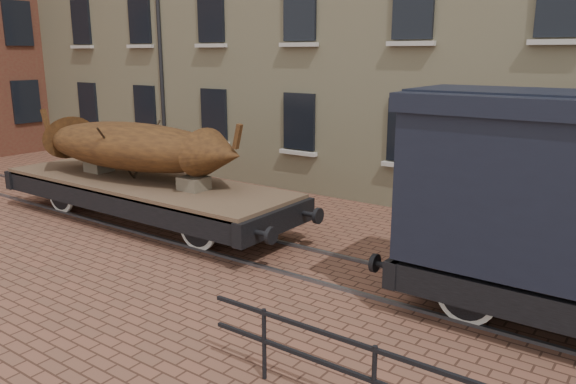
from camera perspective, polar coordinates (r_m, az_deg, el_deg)
The scene contains 4 objects.
ground at distance 12.25m, azimuth -2.48°, elevation -6.18°, with size 90.00×90.00×0.00m, color brown.
rail_track at distance 12.24m, azimuth -2.48°, elevation -6.05°, with size 30.00×1.52×0.06m.
flatcar_wagon at distance 14.59m, azimuth -14.43°, elevation 0.33°, with size 9.44×2.56×1.43m.
iron_boat at distance 14.66m, azimuth -15.59°, elevation 4.53°, with size 6.76×2.37×1.61m.
Camera 1 is at (7.14, -9.02, 4.21)m, focal length 35.00 mm.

